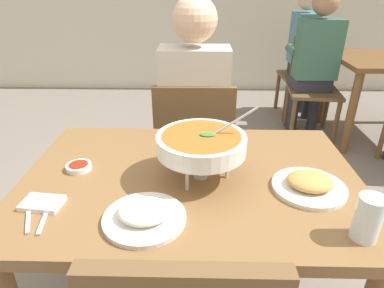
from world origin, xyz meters
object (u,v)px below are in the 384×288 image
object	(u,v)px
chair_diner_main	(194,148)
patron_bg_right	(315,57)
appetizer_plate	(309,184)
drink_glass	(367,220)
curry_bowl	(201,144)
chair_bg_right	(313,81)
chair_bg_middle	(312,69)
diner_main	(195,107)
dining_table_main	(191,204)
patron_bg_middle	(306,46)
rice_plate	(144,215)
sauce_dish	(79,167)

from	to	relation	value
chair_diner_main	patron_bg_right	bearing A→B (deg)	51.52
appetizer_plate	drink_glass	bearing A→B (deg)	-70.51
curry_bowl	chair_bg_right	bearing A→B (deg)	63.03
curry_bowl	chair_bg_middle	xyz separation A→B (m)	(1.17, 2.53, -0.37)
chair_bg_right	patron_bg_right	distance (m)	0.25
diner_main	chair_bg_middle	world-z (taller)	diner_main
dining_table_main	diner_main	xyz separation A→B (m)	(0.00, 0.72, 0.11)
curry_bowl	chair_bg_right	size ratio (longest dim) A/B	0.37
drink_glass	patron_bg_middle	distance (m)	2.89
chair_bg_right	patron_bg_right	bearing A→B (deg)	-125.13
chair_diner_main	chair_bg_right	bearing A→B (deg)	51.66
chair_bg_right	dining_table_main	bearing A→B (deg)	-117.80
appetizer_plate	chair_bg_right	bearing A→B (deg)	71.91
chair_diner_main	chair_bg_middle	xyz separation A→B (m)	(1.21, 1.84, 0.00)
curry_bowl	drink_glass	size ratio (longest dim) A/B	2.56
curry_bowl	patron_bg_middle	xyz separation A→B (m)	(1.07, 2.52, -0.14)
chair_diner_main	dining_table_main	bearing A→B (deg)	-90.00
chair_bg_right	patron_bg_right	xyz separation A→B (m)	(-0.04, -0.06, 0.24)
appetizer_plate	chair_bg_middle	xyz separation A→B (m)	(0.82, 2.60, -0.26)
rice_plate	chair_bg_middle	distance (m)	3.09
curry_bowl	patron_bg_right	xyz separation A→B (m)	(1.01, 2.01, -0.14)
chair_bg_right	patron_bg_right	size ratio (longest dim) A/B	0.69
appetizer_plate	patron_bg_middle	world-z (taller)	patron_bg_middle
appetizer_plate	patron_bg_middle	bearing A→B (deg)	74.51
appetizer_plate	chair_diner_main	bearing A→B (deg)	117.07
diner_main	patron_bg_right	xyz separation A→B (m)	(1.05, 1.29, 0.00)
sauce_dish	chair_bg_middle	distance (m)	2.98
sauce_dish	chair_bg_right	size ratio (longest dim) A/B	0.10
dining_table_main	rice_plate	size ratio (longest dim) A/B	4.91
rice_plate	dining_table_main	bearing A→B (deg)	62.38
patron_bg_middle	chair_bg_right	bearing A→B (deg)	-92.47
curry_bowl	chair_bg_middle	world-z (taller)	curry_bowl
dining_table_main	curry_bowl	bearing A→B (deg)	-10.34
dining_table_main	chair_bg_middle	xyz separation A→B (m)	(1.21, 2.53, -0.12)
chair_diner_main	rice_plate	xyz separation A→B (m)	(-0.13, -0.93, 0.26)
rice_plate	sauce_dish	xyz separation A→B (m)	(-0.28, 0.28, -0.01)
chair_diner_main	chair_bg_right	world-z (taller)	same
appetizer_plate	chair_bg_middle	size ratio (longest dim) A/B	0.27
chair_diner_main	chair_bg_middle	world-z (taller)	same
dining_table_main	drink_glass	xyz separation A→B (m)	(0.47, -0.30, 0.18)
patron_bg_right	chair_diner_main	bearing A→B (deg)	-128.48
dining_table_main	chair_diner_main	distance (m)	0.70
rice_plate	drink_glass	distance (m)	0.60
curry_bowl	diner_main	bearing A→B (deg)	92.74
patron_bg_middle	rice_plate	bearing A→B (deg)	-114.11
drink_glass	chair_bg_right	distance (m)	2.46
appetizer_plate	chair_bg_middle	bearing A→B (deg)	72.53
curry_bowl	drink_glass	world-z (taller)	curry_bowl
appetizer_plate	patron_bg_right	distance (m)	2.18
sauce_dish	patron_bg_right	world-z (taller)	patron_bg_right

